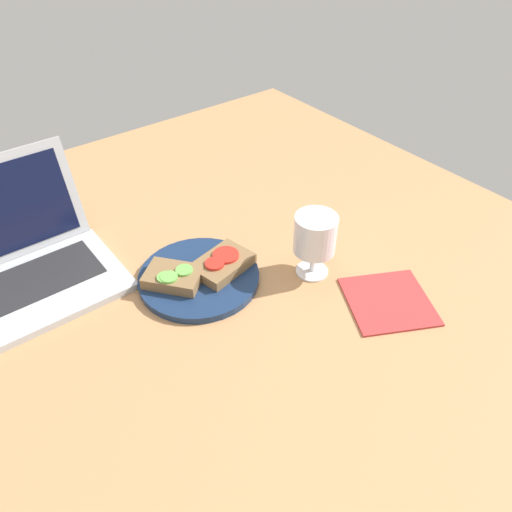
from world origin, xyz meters
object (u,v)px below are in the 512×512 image
at_px(sandwich_with_tomato, 222,263).
at_px(laptop, 10,265).
at_px(sandwich_with_cucumber, 173,277).
at_px(napkin, 388,301).
at_px(plate, 199,277).
at_px(wine_glass, 315,237).

xyz_separation_m(sandwich_with_tomato, laptop, (-0.32, 0.22, 0.02)).
distance_m(sandwich_with_cucumber, napkin, 0.40).
bearing_deg(plate, sandwich_with_cucumber, 166.07).
bearing_deg(plate, laptop, 143.64).
distance_m(plate, sandwich_with_cucumber, 0.05).
distance_m(wine_glass, napkin, 0.18).
relative_size(sandwich_with_tomato, laptop, 0.36).
relative_size(sandwich_with_tomato, napkin, 0.85).
bearing_deg(wine_glass, plate, 148.80).
bearing_deg(sandwich_with_cucumber, plate, -13.93).
bearing_deg(plate, sandwich_with_tomato, -14.44).
xyz_separation_m(sandwich_with_tomato, napkin, (0.19, -0.25, -0.02)).
xyz_separation_m(plate, laptop, (-0.28, 0.20, 0.04)).
distance_m(plate, wine_glass, 0.23).
height_order(plate, wine_glass, wine_glass).
relative_size(sandwich_with_cucumber, laptop, 0.35).
distance_m(plate, laptop, 0.35).
bearing_deg(sandwich_with_tomato, sandwich_with_cucumber, 165.81).
relative_size(plate, napkin, 1.56).
xyz_separation_m(wine_glass, laptop, (-0.47, 0.32, -0.04)).
height_order(sandwich_with_cucumber, wine_glass, wine_glass).
bearing_deg(wine_glass, laptop, 145.64).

